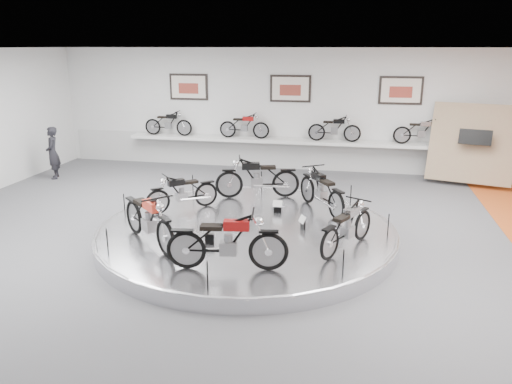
% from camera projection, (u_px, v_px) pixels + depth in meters
% --- Properties ---
extents(floor, '(16.00, 16.00, 0.00)m').
position_uv_depth(floor, '(244.00, 245.00, 10.56)').
color(floor, '#535355').
rests_on(floor, ground).
extents(ceiling, '(16.00, 16.00, 0.00)m').
position_uv_depth(ceiling, '(242.00, 49.00, 9.43)').
color(ceiling, white).
rests_on(ceiling, wall_back).
extents(wall_back, '(16.00, 0.00, 16.00)m').
position_uv_depth(wall_back, '(290.00, 110.00, 16.57)').
color(wall_back, silver).
rests_on(wall_back, floor).
extents(wall_front, '(16.00, 0.00, 16.00)m').
position_uv_depth(wall_front, '(14.00, 359.00, 3.41)').
color(wall_front, silver).
rests_on(wall_front, floor).
extents(dado_band, '(15.68, 0.04, 1.10)m').
position_uv_depth(dado_band, '(289.00, 153.00, 16.96)').
color(dado_band, '#BCBCBA').
rests_on(dado_band, floor).
extents(display_platform, '(6.40, 6.40, 0.30)m').
position_uv_depth(display_platform, '(247.00, 233.00, 10.80)').
color(display_platform, silver).
rests_on(display_platform, floor).
extents(platform_rim, '(6.40, 6.40, 0.10)m').
position_uv_depth(platform_rim, '(247.00, 228.00, 10.76)').
color(platform_rim, '#B2B2BA').
rests_on(platform_rim, display_platform).
extents(shelf, '(11.00, 0.55, 0.10)m').
position_uv_depth(shelf, '(288.00, 141.00, 16.57)').
color(shelf, silver).
rests_on(shelf, wall_back).
extents(poster_left, '(1.35, 0.06, 0.88)m').
position_uv_depth(poster_left, '(189.00, 87.00, 17.01)').
color(poster_left, silver).
rests_on(poster_left, wall_back).
extents(poster_center, '(1.35, 0.06, 0.88)m').
position_uv_depth(poster_center, '(290.00, 89.00, 16.34)').
color(poster_center, silver).
rests_on(poster_center, wall_back).
extents(poster_right, '(1.35, 0.06, 0.88)m').
position_uv_depth(poster_right, '(401.00, 90.00, 15.66)').
color(poster_right, silver).
rests_on(poster_right, wall_back).
extents(display_panel, '(2.56, 1.52, 2.30)m').
position_uv_depth(display_panel, '(472.00, 144.00, 14.86)').
color(display_panel, '#95835D').
rests_on(display_panel, floor).
extents(shelf_bike_a, '(1.22, 0.43, 0.73)m').
position_uv_depth(shelf_bike_a, '(168.00, 125.00, 17.26)').
color(shelf_bike_a, black).
rests_on(shelf_bike_a, shelf).
extents(shelf_bike_b, '(1.22, 0.43, 0.73)m').
position_uv_depth(shelf_bike_b, '(244.00, 127.00, 16.74)').
color(shelf_bike_b, maroon).
rests_on(shelf_bike_b, shelf).
extents(shelf_bike_c, '(1.22, 0.43, 0.73)m').
position_uv_depth(shelf_bike_c, '(334.00, 130.00, 16.17)').
color(shelf_bike_c, black).
rests_on(shelf_bike_c, shelf).
extents(shelf_bike_d, '(1.22, 0.43, 0.73)m').
position_uv_depth(shelf_bike_d, '(421.00, 133.00, 15.65)').
color(shelf_bike_d, '#A3A4A7').
rests_on(shelf_bike_d, shelf).
extents(bike_a, '(1.47, 1.78, 1.02)m').
position_uv_depth(bike_a, '(321.00, 190.00, 11.66)').
color(bike_a, black).
rests_on(bike_a, display_platform).
extents(bike_b, '(1.92, 1.09, 1.07)m').
position_uv_depth(bike_b, '(257.00, 177.00, 12.69)').
color(bike_b, black).
rests_on(bike_b, display_platform).
extents(bike_c, '(1.50, 1.41, 0.90)m').
position_uv_depth(bike_c, '(182.00, 192.00, 11.73)').
color(bike_c, black).
rests_on(bike_c, display_platform).
extents(bike_d, '(1.79, 1.72, 1.08)m').
position_uv_depth(bike_d, '(149.00, 218.00, 9.66)').
color(bike_d, red).
rests_on(bike_d, display_platform).
extents(bike_e, '(1.87, 0.90, 1.06)m').
position_uv_depth(bike_e, '(227.00, 241.00, 8.57)').
color(bike_e, maroon).
rests_on(bike_e, display_platform).
extents(bike_f, '(1.23, 1.67, 0.93)m').
position_uv_depth(bike_f, '(347.00, 226.00, 9.44)').
color(bike_f, '#A3A4A7').
rests_on(bike_f, display_platform).
extents(visitor, '(0.62, 0.71, 1.64)m').
position_uv_depth(visitor, '(53.00, 153.00, 15.65)').
color(visitor, black).
rests_on(visitor, floor).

